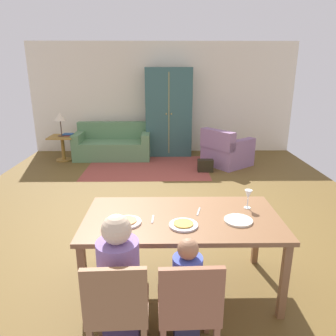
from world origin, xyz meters
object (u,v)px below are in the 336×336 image
table_lamp (60,117)px  person_child (187,296)px  plate_near_man (127,222)px  plate_near_woman (238,220)px  dining_table (182,224)px  book_lower (69,135)px  side_table (63,145)px  plate_near_child (183,225)px  armchair (226,151)px  wine_glass (248,195)px  person_man (120,287)px  book_upper (68,134)px  dining_chair_child (189,306)px  couch (113,145)px  armoire (169,112)px  handbag (205,166)px  dining_chair_man (118,306)px

table_lamp → person_child: bearing=-64.2°
plate_near_man → plate_near_woman: size_ratio=1.00×
dining_table → book_lower: (-2.36, 4.60, -0.09)m
plate_near_woman → side_table: 5.56m
plate_near_child → table_lamp: table_lamp is taller
plate_near_woman → armchair: size_ratio=0.21×
wine_glass → book_lower: size_ratio=0.85×
person_man → book_upper: person_man is taller
dining_chair_child → couch: dining_chair_child is taller
plate_near_child → armoire: (-0.04, 5.28, 0.28)m
couch → book_upper: (-0.99, -0.24, 0.32)m
plate_near_child → couch: couch is taller
dining_chair_child → armoire: (-0.05, 5.93, 0.56)m
side_table → table_lamp: (-0.00, 0.00, 0.63)m
book_upper → handbag: bearing=-16.7°
person_man → armoire: 5.79m
plate_near_child → person_man: (-0.49, -0.47, -0.26)m
plate_near_child → dining_chair_child: 0.70m
dining_chair_child → armoire: 5.95m
side_table → book_lower: size_ratio=2.64×
person_man → dining_chair_child: person_man is taller
handbag → person_child: bearing=-99.2°
armchair → plate_near_woman: bearing=-99.7°
dining_table → dining_chair_child: dining_chair_child is taller
dining_chair_man → plate_near_woman: bearing=36.6°
wine_glass → table_lamp: table_lamp is taller
plate_near_child → person_child: 0.58m
dining_table → wine_glass: 0.70m
armchair → table_lamp: bearing=173.4°
armchair → handbag: 0.71m
person_man → dining_chair_child: 0.52m
dining_chair_man → handbag: bearing=75.2°
person_man → book_lower: person_man is taller
plate_near_woman → couch: (-1.87, 4.92, -0.47)m
plate_near_woman → book_lower: (-2.84, 4.70, -0.18)m
dining_chair_man → book_upper: (-1.89, 5.41, 0.13)m
dining_chair_child → person_child: bearing=91.2°
plate_near_man → dining_chair_man: (0.00, -0.71, -0.28)m
wine_glass → dining_chair_child: 1.26m
person_man → armchair: 5.07m
dining_chair_child → book_upper: bearing=113.7°
dining_chair_man → person_man: 0.18m
person_man → armoire: bearing=85.6°
dining_table → couch: 5.03m
book_upper → armchair: bearing=-7.3°
person_man → couch: size_ratio=0.63×
dining_chair_man → book_upper: dining_chair_man is taller
dining_table → plate_near_child: 0.20m
armchair → book_upper: (-3.58, 0.46, 0.30)m
plate_near_man → armchair: (1.70, 4.25, -0.45)m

